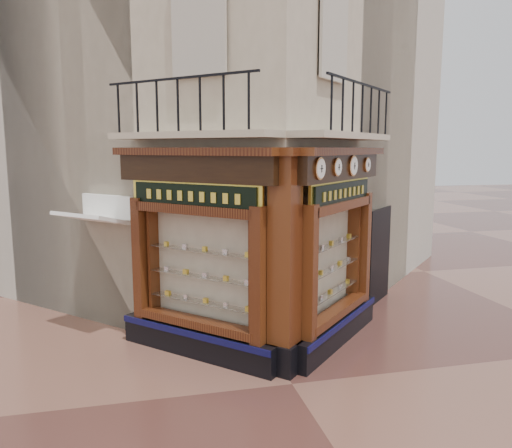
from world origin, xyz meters
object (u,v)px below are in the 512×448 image
object	(u,v)px
signboard_left	(193,196)
corner_pilaster	(285,266)
clock_d	(367,165)
clock_c	(353,166)
clock_a	(320,169)
awning	(97,333)
clock_b	(337,167)
signboard_right	(342,193)

from	to	relation	value
signboard_left	corner_pilaster	bearing A→B (deg)	-169.75
clock_d	clock_c	bearing A→B (deg)	-180.00
clock_a	awning	world-z (taller)	clock_a
clock_a	clock_b	size ratio (longest dim) A/B	1.15
clock_b	clock_c	bearing A→B (deg)	-0.00
corner_pilaster	signboard_right	bearing A→B (deg)	-10.25
clock_c	clock_d	world-z (taller)	clock_c
clock_b	awning	bearing A→B (deg)	109.83
clock_d	signboard_right	xyz separation A→B (m)	(-0.85, -0.70, -0.52)
clock_a	clock_b	bearing A→B (deg)	0.00
clock_a	clock_c	distance (m)	1.57
clock_a	signboard_left	xyz separation A→B (m)	(-2.08, 1.00, -0.52)
signboard_left	clock_a	bearing A→B (deg)	-160.61
awning	signboard_right	world-z (taller)	signboard_right
awning	signboard_right	distance (m)	6.03
clock_b	signboard_right	xyz separation A→B (m)	(0.30, 0.45, -0.52)
clock_a	signboard_right	size ratio (longest dim) A/B	0.19
clock_b	clock_c	distance (m)	0.80
corner_pilaster	clock_b	distance (m)	2.11
clock_a	clock_c	size ratio (longest dim) A/B	0.95
clock_a	clock_b	distance (m)	0.77
clock_c	awning	xyz separation A→B (m)	(-5.16, 1.59, -3.62)
corner_pilaster	signboard_left	distance (m)	2.12
corner_pilaster	clock_c	size ratio (longest dim) A/B	9.65
signboard_left	clock_b	bearing A→B (deg)	-144.79
corner_pilaster	awning	bearing A→B (deg)	96.57
clock_c	signboard_right	distance (m)	0.60
clock_d	signboard_left	world-z (taller)	clock_d
corner_pilaster	clock_b	size ratio (longest dim) A/B	11.74
signboard_right	corner_pilaster	bearing A→B (deg)	169.75
clock_c	signboard_left	xyz separation A→B (m)	(-3.19, -0.11, -0.52)
corner_pilaster	signboard_right	size ratio (longest dim) A/B	1.93
corner_pilaster	signboard_left	world-z (taller)	corner_pilaster
clock_a	clock_c	world-z (taller)	clock_c
signboard_right	awning	bearing A→B (deg)	115.78
clock_b	signboard_right	distance (m)	0.75
corner_pilaster	awning	world-z (taller)	corner_pilaster
clock_a	awning	size ratio (longest dim) A/B	0.26
awning	signboard_left	xyz separation A→B (m)	(1.96, -1.70, 3.10)
clock_c	signboard_right	xyz separation A→B (m)	(-0.27, -0.11, -0.52)
clock_a	clock_c	xyz separation A→B (m)	(1.11, 1.11, 0.00)
corner_pilaster	clock_b	xyz separation A→B (m)	(1.16, 0.56, 1.67)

